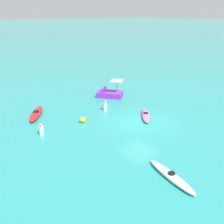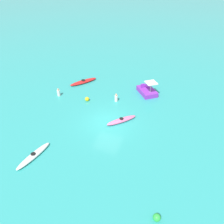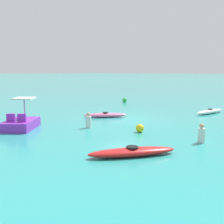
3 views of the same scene
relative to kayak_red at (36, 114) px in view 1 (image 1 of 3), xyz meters
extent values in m
plane|color=teal|center=(-6.28, -5.39, -0.16)|extent=(600.00, 600.00, 0.00)
ellipsoid|color=red|center=(0.00, 0.00, 0.00)|extent=(3.19, 2.60, 0.32)
cylinder|color=black|center=(0.00, 0.00, 0.18)|extent=(0.65, 0.65, 0.05)
ellipsoid|color=pink|center=(-5.78, -6.55, 0.00)|extent=(2.58, 2.44, 0.32)
cylinder|color=black|center=(-5.78, -6.55, 0.18)|extent=(0.53, 0.53, 0.05)
ellipsoid|color=white|center=(-12.19, -1.68, 0.00)|extent=(3.32, 1.15, 0.32)
cylinder|color=black|center=(-12.19, -1.68, 0.18)|extent=(0.41, 0.41, 0.05)
cube|color=purple|center=(0.08, -7.63, 0.09)|extent=(2.81, 2.66, 0.50)
cube|color=purple|center=(0.70, -7.53, 0.56)|extent=(0.40, 0.45, 0.44)
cube|color=purple|center=(0.33, -7.05, 0.56)|extent=(0.40, 0.45, 0.44)
cylinder|color=#B2B2B7|center=(-0.47, -8.06, 0.89)|extent=(0.08, 0.08, 1.10)
cube|color=silver|center=(-0.47, -8.06, 1.48)|extent=(1.54, 1.54, 0.08)
sphere|color=yellow|center=(-3.54, -2.10, 0.06)|extent=(0.44, 0.44, 0.44)
cylinder|color=silver|center=(-2.58, -4.96, 0.16)|extent=(0.45, 0.45, 0.65)
sphere|color=tan|center=(-2.58, -4.96, 0.61)|extent=(0.22, 0.22, 0.22)
cylinder|color=silver|center=(-3.60, 1.20, 0.16)|extent=(0.45, 0.45, 0.65)
sphere|color=tan|center=(-3.60, 1.20, 0.61)|extent=(0.22, 0.22, 0.22)
camera|label=1|loc=(-18.52, 7.29, 7.57)|focal=40.91mm
camera|label=2|loc=(-21.66, -11.26, 12.36)|focal=36.49mm
camera|label=3|loc=(8.06, 5.88, 3.03)|focal=43.60mm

